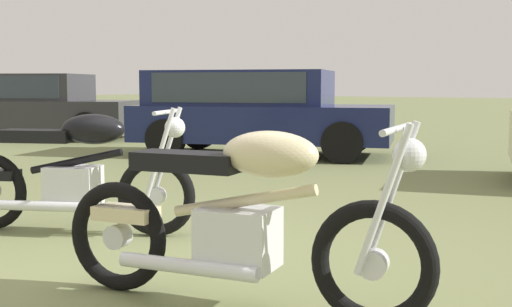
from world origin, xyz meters
TOP-DOWN VIEW (x-y plane):
  - ground_plane at (0.00, 0.00)m, footprint 120.00×120.00m
  - motorcycle_black at (-1.03, 0.29)m, footprint 1.90×1.12m
  - motorcycle_cream at (1.11, -0.39)m, footprint 2.10×0.81m
  - car_charcoal at (-9.22, 5.98)m, footprint 4.66×3.63m
  - car_navy at (-3.28, 5.93)m, footprint 4.63×3.17m

SIDE VIEW (x-z plane):
  - ground_plane at x=0.00m, z-range 0.00..0.00m
  - motorcycle_cream at x=1.11m, z-range -0.03..0.99m
  - motorcycle_black at x=-1.03m, z-range -0.02..0.99m
  - car_charcoal at x=-9.22m, z-range 0.08..1.51m
  - car_navy at x=-3.28m, z-range 0.12..1.55m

